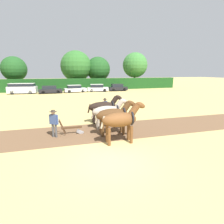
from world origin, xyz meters
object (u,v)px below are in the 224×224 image
(tree_center_right, at_px, (135,65))
(parked_car_center, at_px, (97,88))
(tree_center, at_px, (98,69))
(draft_horse_trail_left, at_px, (108,111))
(parked_car_center_left, at_px, (75,89))
(draft_horse_lead_left, at_px, (121,120))
(tree_left, at_px, (14,69))
(tree_center_left, at_px, (76,66))
(parked_car_left, at_px, (50,90))
(plow, at_px, (74,129))
(draft_horse_trail_right, at_px, (104,107))
(parked_car_center_right, at_px, (118,88))
(farmer_beside_team, at_px, (105,106))
(farmer_at_plow, at_px, (54,121))
(draft_horse_lead_right, at_px, (114,115))
(parked_van, at_px, (22,88))

(tree_center_right, xyz_separation_m, parked_car_center, (-11.80, -6.93, -5.12))
(parked_car_center, bearing_deg, tree_center, 83.35)
(draft_horse_trail_left, relative_size, parked_car_center_left, 0.60)
(draft_horse_lead_left, distance_m, parked_car_center, 28.10)
(draft_horse_lead_left, distance_m, draft_horse_trail_left, 2.98)
(tree_left, bearing_deg, draft_horse_trail_left, -69.42)
(tree_center_left, relative_size, parked_car_center_left, 1.99)
(parked_car_left, height_order, parked_car_center, parked_car_center)
(draft_horse_lead_left, relative_size, parked_car_center, 0.59)
(plow, xyz_separation_m, parked_car_center, (7.41, 25.33, 0.43))
(draft_horse_trail_left, bearing_deg, parked_car_center, 81.14)
(draft_horse_lead_left, relative_size, draft_horse_trail_right, 0.93)
(plow, relative_size, parked_car_center_right, 0.38)
(tree_center_left, distance_m, farmer_beside_team, 29.94)
(draft_horse_trail_left, bearing_deg, farmer_at_plow, -164.83)
(parked_car_center, bearing_deg, tree_left, 163.03)
(tree_center_right, height_order, parked_car_center_right, tree_center_right)
(parked_car_center, bearing_deg, farmer_beside_team, -93.17)
(tree_center_right, height_order, draft_horse_trail_left, tree_center_right)
(draft_horse_trail_right, height_order, parked_car_center, draft_horse_trail_right)
(tree_center, relative_size, parked_car_center_right, 1.91)
(farmer_beside_team, xyz_separation_m, parked_car_left, (-5.41, 20.83, -0.27))
(tree_center_right, bearing_deg, plow, -120.76)
(tree_center, bearing_deg, parked_car_center_left, -129.89)
(draft_horse_trail_right, bearing_deg, parked_car_center_right, 70.30)
(tree_center_right, bearing_deg, parked_car_center, -149.57)
(plow, bearing_deg, parked_car_center_left, 86.23)
(farmer_beside_team, distance_m, parked_car_center_left, 21.20)
(draft_horse_lead_left, xyz_separation_m, draft_horse_lead_right, (0.05, 1.48, -0.08))
(tree_center_left, height_order, tree_center_right, tree_center_left)
(tree_center, xyz_separation_m, tree_center_right, (9.67, -1.32, 1.03))
(draft_horse_lead_left, bearing_deg, draft_horse_trail_left, 90.10)
(plow, bearing_deg, draft_horse_lead_left, -40.86)
(plow, xyz_separation_m, parked_car_center_left, (2.63, 25.33, 0.41))
(tree_left, bearing_deg, parked_car_left, -47.66)
(parked_car_center, bearing_deg, parked_car_center_left, -172.09)
(parked_car_left, height_order, parked_car_center_right, parked_car_center_right)
(tree_center, bearing_deg, draft_horse_lead_left, -101.10)
(draft_horse_lead_left, height_order, draft_horse_trail_right, draft_horse_lead_left)
(tree_left, relative_size, draft_horse_lead_left, 2.74)
(tree_center_left, height_order, farmer_at_plow, tree_center_left)
(draft_horse_lead_right, xyz_separation_m, parked_car_center, (4.87, 26.17, -0.56))
(draft_horse_trail_right, bearing_deg, draft_horse_trail_left, -90.08)
(farmer_at_plow, bearing_deg, parked_car_center_right, 10.98)
(parked_van, bearing_deg, draft_horse_trail_right, -60.16)
(parked_car_left, bearing_deg, tree_left, 131.36)
(draft_horse_lead_right, relative_size, parked_car_left, 0.63)
(farmer_at_plow, bearing_deg, tree_center_right, 6.10)
(plow, height_order, parked_car_center_right, parked_car_center_right)
(parked_car_left, height_order, parked_car_center_left, parked_car_center_left)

